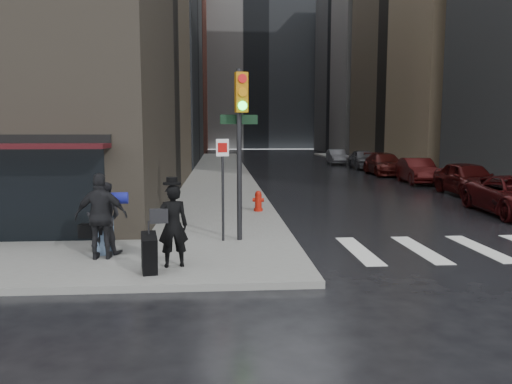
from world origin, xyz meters
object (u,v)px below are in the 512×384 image
man_overcoat (168,230)px  man_greycoat (101,216)px  man_jeans (104,218)px  parked_car_2 (417,171)px  fire_hydrant (258,202)px  parked_car_4 (363,159)px  parked_car_5 (337,157)px  traffic_light (239,131)px  parked_car_1 (468,179)px  parked_car_3 (385,164)px

man_overcoat → man_greycoat: (-1.57, 0.88, 0.16)m
man_jeans → parked_car_2: man_jeans is taller
man_jeans → man_greycoat: bearing=101.7°
man_jeans → fire_hydrant: man_jeans is taller
parked_car_4 → parked_car_5: 5.61m
traffic_light → parked_car_1: traffic_light is taller
fire_hydrant → parked_car_5: 28.46m
traffic_light → fire_hydrant: traffic_light is taller
parked_car_2 → parked_car_3: bearing=96.7°
fire_hydrant → parked_car_4: parked_car_4 is taller
man_overcoat → fire_hydrant: 7.76m
fire_hydrant → parked_car_1: parked_car_1 is taller
man_jeans → parked_car_1: (14.30, 10.75, -0.21)m
parked_car_3 → parked_car_5: (-0.74, 11.08, -0.07)m
man_overcoat → parked_car_2: 21.63m
parked_car_1 → parked_car_4: (-0.16, 16.62, -0.02)m
traffic_light → fire_hydrant: (0.87, 4.82, -2.54)m
parked_car_1 → parked_car_3: bearing=94.0°
man_jeans → fire_hydrant: bearing=-119.3°
man_overcoat → parked_car_3: man_overcoat is taller
parked_car_1 → parked_car_3: size_ratio=0.91×
man_jeans → parked_car_4: (14.14, 27.38, -0.23)m
traffic_light → man_greycoat: bearing=-164.1°
man_overcoat → parked_car_1: 17.53m
fire_hydrant → parked_car_2: (10.03, 10.31, 0.24)m
man_jeans → parked_car_4: man_jeans is taller
parked_car_1 → parked_car_5: (-1.01, 22.16, -0.12)m
man_jeans → man_greycoat: man_greycoat is taller
man_greycoat → parked_car_2: 21.89m
fire_hydrant → parked_car_3: (9.94, 15.85, 0.26)m
man_jeans → parked_car_3: man_jeans is taller
traffic_light → parked_car_4: 28.49m
man_jeans → parked_car_3: (14.02, 21.84, -0.26)m
man_jeans → parked_car_5: (13.28, 32.92, -0.33)m
traffic_light → parked_car_1: 14.83m
parked_car_5 → fire_hydrant: bearing=-104.6°
man_overcoat → man_greycoat: size_ratio=1.00×
man_jeans → fire_hydrant: (4.08, 5.98, -0.52)m
man_greycoat → fire_hydrant: size_ratio=2.63×
traffic_light → man_overcoat: bearing=-133.7°
man_greycoat → parked_car_2: bearing=-132.9°
man_overcoat → man_greycoat: bearing=-41.1°
man_overcoat → parked_car_2: (12.49, 17.66, -0.24)m
man_overcoat → parked_car_4: 31.35m
man_jeans → traffic_light: traffic_light is taller
parked_car_3 → parked_car_4: size_ratio=1.13×
parked_car_4 → parked_car_5: size_ratio=1.11×
man_overcoat → fire_hydrant: man_overcoat is taller
man_greycoat → parked_car_5: man_greycoat is taller
man_overcoat → parked_car_2: size_ratio=0.44×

